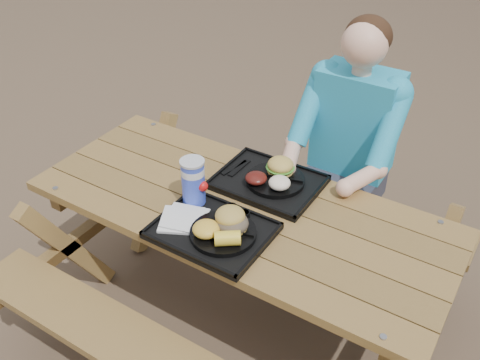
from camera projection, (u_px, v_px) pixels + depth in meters
The scene contains 18 objects.
ground at pixel (240, 322), 2.69m from camera, with size 60.00×60.00×0.00m, color #999999.
picnic_table at pixel (240, 269), 2.47m from camera, with size 1.80×1.49×0.75m, color #999999, non-canonical shape.
tray_near at pixel (212, 231), 2.10m from camera, with size 0.45×0.35×0.02m, color black.
tray_far at pixel (268, 183), 2.37m from camera, with size 0.45×0.35×0.02m, color black.
plate_near at pixel (223, 233), 2.07m from camera, with size 0.26×0.26×0.02m, color black.
plate_far at pixel (275, 180), 2.35m from camera, with size 0.26×0.26×0.02m, color black.
napkin_stack at pixel (181, 219), 2.14m from camera, with size 0.17×0.17×0.02m, color silver.
soda_cup at pixel (193, 183), 2.19m from camera, with size 0.10×0.10×0.19m, color blue.
condiment_bbq at pixel (231, 209), 2.18m from camera, with size 0.05×0.05×0.03m, color black.
condiment_mustard at pixel (244, 215), 2.15m from camera, with size 0.05×0.05×0.03m, color gold.
sandwich at pixel (232, 215), 2.04m from camera, with size 0.12×0.12×0.13m, color gold, non-canonical shape.
mac_cheese at pixel (206, 229), 2.03m from camera, with size 0.11×0.11×0.05m, color yellow.
corn_cob at pixel (227, 238), 1.98m from camera, with size 0.10×0.10×0.06m, color yellow, non-canonical shape.
cutlery_far at pixel (239, 168), 2.44m from camera, with size 0.03×0.15×0.01m, color black.
burger at pixel (281, 162), 2.36m from camera, with size 0.12×0.12×0.11m, color gold, non-canonical shape.
baked_beans at pixel (256, 178), 2.31m from camera, with size 0.10×0.10×0.04m, color #541510.
potato_salad at pixel (279, 183), 2.27m from camera, with size 0.09×0.09×0.05m, color white.
diner at pixel (349, 162), 2.72m from camera, with size 0.48×0.84×1.28m, color #1DABCC, non-canonical shape.
Camera 1 is at (0.95, -1.50, 2.15)m, focal length 40.00 mm.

